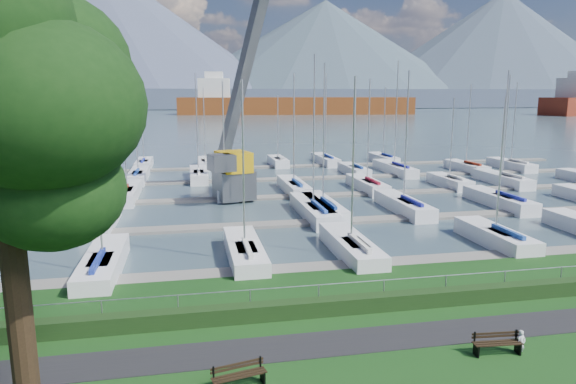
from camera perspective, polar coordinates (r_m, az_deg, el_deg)
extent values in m
cube|color=black|center=(20.78, 8.33, -15.99)|extent=(160.00, 2.00, 0.04)
cube|color=#3E515B|center=(280.66, -9.93, 8.76)|extent=(800.00, 540.00, 0.20)
cube|color=black|center=(22.87, 6.15, -12.39)|extent=(80.00, 0.70, 0.70)
cylinder|color=gray|center=(22.90, 5.89, -10.05)|extent=(80.00, 0.04, 0.04)
cube|color=#465267|center=(350.49, -10.25, 10.20)|extent=(900.00, 80.00, 12.00)
cone|color=#444C64|center=(429.52, -21.88, 16.60)|extent=(340.00, 340.00, 115.00)
cone|color=#3D4D5A|center=(447.10, 4.14, 15.14)|extent=(300.00, 300.00, 85.00)
cone|color=#3E4B5B|center=(526.91, 22.60, 14.53)|extent=(320.00, 320.00, 100.00)
cube|color=slate|center=(28.82, 2.33, -8.53)|extent=(90.00, 1.60, 0.25)
cube|color=slate|center=(38.20, -1.16, -3.63)|extent=(90.00, 1.60, 0.25)
cube|color=slate|center=(47.83, -3.24, -0.67)|extent=(90.00, 1.60, 0.25)
cube|color=gray|center=(57.58, -4.61, 1.29)|extent=(90.00, 1.60, 0.25)
cube|color=slate|center=(67.41, -5.59, 2.68)|extent=(90.00, 1.60, 0.25)
cube|color=black|center=(17.45, -8.28, -19.20)|extent=(0.06, 0.06, 0.40)
cube|color=black|center=(17.94, -2.84, -19.76)|extent=(0.15, 0.40, 0.45)
cube|color=black|center=(17.87, -3.08, -18.31)|extent=(0.06, 0.06, 0.40)
cube|color=black|center=(17.47, -5.26, -19.84)|extent=(1.78, 0.50, 0.04)
cube|color=black|center=(17.60, -5.43, -19.61)|extent=(1.78, 0.50, 0.04)
cube|color=black|center=(17.72, -5.60, -19.38)|extent=(1.78, 0.50, 0.04)
cube|color=black|center=(17.68, -5.66, -18.82)|extent=(1.76, 0.44, 0.08)
cube|color=black|center=(17.62, -5.67, -18.48)|extent=(1.76, 0.44, 0.08)
cube|color=black|center=(20.61, 20.18, -16.15)|extent=(0.09, 0.40, 0.45)
cube|color=black|center=(20.57, 20.03, -14.88)|extent=(0.05, 0.05, 0.40)
cube|color=black|center=(21.33, 24.18, -15.50)|extent=(0.09, 0.40, 0.45)
cube|color=black|center=(21.29, 24.02, -14.27)|extent=(0.05, 0.05, 0.40)
cube|color=black|center=(20.74, 22.47, -15.44)|extent=(1.80, 0.25, 0.04)
cube|color=black|center=(20.86, 22.26, -15.27)|extent=(1.80, 0.25, 0.04)
cube|color=black|center=(20.98, 22.06, -15.11)|extent=(1.80, 0.25, 0.04)
cube|color=black|center=(20.95, 22.03, -14.63)|extent=(1.80, 0.19, 0.08)
cube|color=black|center=(20.90, 22.06, -14.33)|extent=(1.80, 0.19, 0.08)
imported|color=silver|center=(21.32, 24.50, -14.70)|extent=(0.41, 0.31, 1.02)
cylinder|color=black|center=(15.73, -27.93, -9.18)|extent=(0.70, 0.70, 8.62)
sphere|color=black|center=(15.35, -25.57, 1.33)|extent=(3.85, 3.85, 3.85)
sphere|color=black|center=(14.41, -24.69, 0.23)|extent=(3.69, 3.69, 3.69)
sphere|color=black|center=(15.95, -29.18, 8.59)|extent=(4.38, 4.38, 4.38)
sphere|color=black|center=(16.09, -25.70, 12.61)|extent=(4.85, 4.85, 4.85)
sphere|color=black|center=(13.41, -25.65, 8.71)|extent=(4.80, 4.80, 4.80)
sphere|color=black|center=(16.99, -29.04, 0.76)|extent=(4.69, 4.69, 4.69)
cube|color=#55585C|center=(46.96, -6.02, 0.83)|extent=(3.88, 3.88, 2.60)
cube|color=#D49F0C|center=(46.65, -6.08, 3.38)|extent=(3.35, 3.93, 1.80)
cube|color=#505257|center=(50.99, -4.68, 14.17)|extent=(5.50, 10.65, 19.89)
cube|color=#515258|center=(44.55, -7.39, 3.25)|extent=(2.48, 2.62, 1.40)
cube|color=brown|center=(243.86, 0.93, 9.30)|extent=(109.84, 29.96, 10.00)
cube|color=silver|center=(242.98, -8.18, 10.96)|extent=(15.47, 15.47, 12.00)
cube|color=silver|center=(243.09, -8.22, 12.61)|extent=(8.84, 8.84, 4.00)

